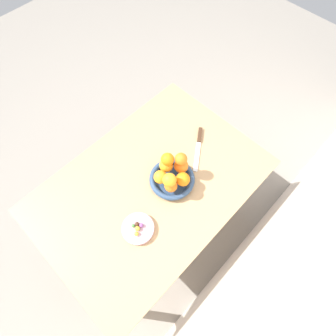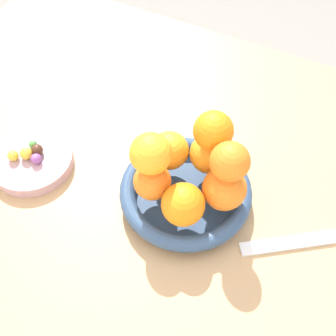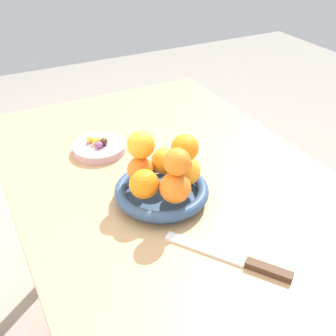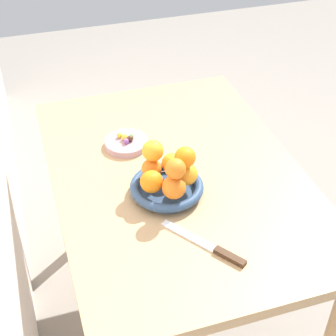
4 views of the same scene
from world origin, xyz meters
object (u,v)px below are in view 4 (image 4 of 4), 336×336
Objects in this scene: candy_ball_4 at (125,137)px; orange_2 at (152,169)px; orange_5 at (153,151)px; orange_4 at (174,187)px; orange_6 at (175,169)px; orange_0 at (186,174)px; candy_ball_0 at (130,138)px; orange_7 at (185,157)px; candy_ball_1 at (131,136)px; candy_dish at (126,143)px; dining_table at (177,194)px; orange_1 at (172,163)px; fruit_bowl at (167,188)px; orange_3 at (151,182)px; candy_ball_2 at (120,135)px; candy_ball_3 at (126,141)px; knife at (210,247)px.

orange_2 is at bearing -173.92° from candy_ball_4.
orange_4 is at bearing -165.13° from orange_5.
candy_ball_4 is at bearing 10.66° from orange_6.
orange_0 is 0.07m from orange_4.
candy_ball_0 is at bearing 7.68° from orange_4.
orange_7 is 4.16× the size of candy_ball_1.
dining_table is at bearing -148.44° from candy_dish.
orange_1 is at bearing -161.50° from candy_ball_0.
orange_0 is at bearing -106.41° from fruit_bowl.
orange_2 is 0.11m from orange_4.
candy_ball_0 is (0.27, 0.04, 0.01)m from fruit_bowl.
orange_3 is 0.97× the size of orange_4.
candy_ball_2 is (0.03, 0.03, -0.00)m from candy_ball_0.
candy_ball_1 is at bearing -43.54° from candy_ball_3.
candy_dish is 0.02m from candy_ball_4.
orange_2 is at bearing 18.32° from orange_4.
knife is (-0.52, -0.10, -0.01)m from candy_dish.
orange_5 reaches higher than candy_ball_2.
candy_ball_4 is at bearing 53.69° from candy_ball_0.
candy_ball_4 reaches higher than dining_table.
candy_ball_0 reaches higher than candy_ball_3.
fruit_bowl is 3.29× the size of orange_3.
candy_ball_3 is (0.32, 0.06, -0.11)m from orange_6.
candy_ball_2 reaches higher than dining_table.
orange_2 reaches higher than candy_dish.
dining_table is at bearing -35.87° from fruit_bowl.
orange_6 is at bearing 133.13° from orange_0.
orange_4 is at bearing -161.68° from orange_2.
candy_dish is at bearing 111.49° from candy_ball_1.
orange_0 reaches higher than fruit_bowl.
fruit_bowl is 0.26m from candy_ball_3.
orange_4 is 0.06m from orange_6.
candy_ball_0 is at bearing 9.46° from knife.
candy_ball_2 is at bearing 11.52° from orange_4.
orange_7 is at bearing -160.28° from candy_ball_4.
candy_ball_1 is (0.24, 0.00, -0.04)m from orange_2.
orange_3 is at bearing 50.09° from orange_4.
dining_table is 0.15m from fruit_bowl.
dining_table is at bearing -7.39° from orange_7.
dining_table is at bearing -4.22° from orange_0.
orange_1 is at bearing 2.19° from knife.
orange_5 is 0.27m from candy_ball_2.
candy_dish is 2.11× the size of orange_4.
candy_ball_2 is at bearing 8.60° from orange_2.
orange_3 is at bearing 89.78° from orange_7.
candy_ball_4 is 0.10× the size of knife.
fruit_bowl is at bearing 68.99° from orange_7.
candy_dish is 0.03m from candy_ball_3.
orange_4 is 0.35m from candy_ball_4.
orange_1 is 1.07× the size of orange_2.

